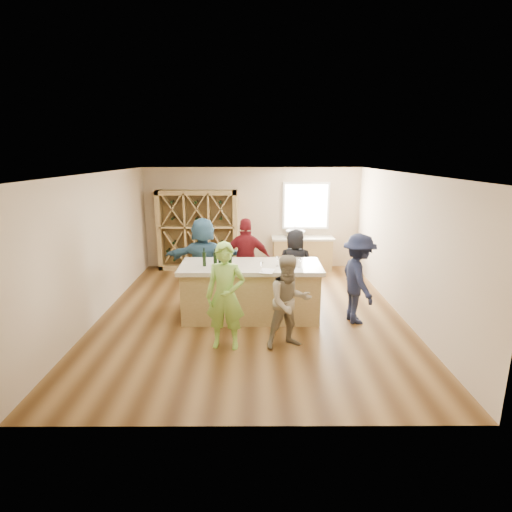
{
  "coord_description": "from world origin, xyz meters",
  "views": [
    {
      "loc": [
        0.07,
        -7.6,
        3.15
      ],
      "look_at": [
        0.1,
        0.2,
        1.15
      ],
      "focal_mm": 28.0,
      "sensor_mm": 36.0,
      "label": 1
    }
  ],
  "objects_px": {
    "person_near_right": "(289,302)",
    "person_far_right": "(295,265)",
    "wine_bottle_b": "(215,261)",
    "wine_bottle_d": "(230,259)",
    "tasting_counter_base": "(251,293)",
    "person_far_mid": "(247,260)",
    "sink": "(295,234)",
    "wine_bottle_c": "(220,259)",
    "person_far_left": "(204,259)",
    "person_near_left": "(226,296)",
    "wine_rack": "(198,230)",
    "person_server": "(358,279)",
    "wine_bottle_a": "(204,259)"
  },
  "relations": [
    {
      "from": "wine_rack",
      "to": "person_near_right",
      "type": "xyz_separation_m",
      "value": [
        2.14,
        -4.73,
        -0.31
      ]
    },
    {
      "from": "wine_bottle_c",
      "to": "person_far_mid",
      "type": "height_order",
      "value": "person_far_mid"
    },
    {
      "from": "tasting_counter_base",
      "to": "wine_bottle_a",
      "type": "bearing_deg",
      "value": -173.05
    },
    {
      "from": "person_near_right",
      "to": "person_far_right",
      "type": "distance_m",
      "value": 2.22
    },
    {
      "from": "wine_rack",
      "to": "tasting_counter_base",
      "type": "xyz_separation_m",
      "value": [
        1.49,
        -3.46,
        -0.6
      ]
    },
    {
      "from": "tasting_counter_base",
      "to": "wine_bottle_c",
      "type": "xyz_separation_m",
      "value": [
        -0.58,
        -0.13,
        0.73
      ]
    },
    {
      "from": "person_far_mid",
      "to": "person_far_right",
      "type": "relative_size",
      "value": 1.15
    },
    {
      "from": "person_near_left",
      "to": "person_far_left",
      "type": "height_order",
      "value": "person_far_left"
    },
    {
      "from": "person_near_left",
      "to": "person_far_mid",
      "type": "distance_m",
      "value": 2.21
    },
    {
      "from": "sink",
      "to": "person_far_right",
      "type": "height_order",
      "value": "person_far_right"
    },
    {
      "from": "tasting_counter_base",
      "to": "wine_bottle_c",
      "type": "relative_size",
      "value": 8.85
    },
    {
      "from": "sink",
      "to": "wine_bottle_d",
      "type": "height_order",
      "value": "wine_bottle_d"
    },
    {
      "from": "person_near_left",
      "to": "person_far_right",
      "type": "height_order",
      "value": "person_near_left"
    },
    {
      "from": "wine_rack",
      "to": "person_far_right",
      "type": "bearing_deg",
      "value": -45.85
    },
    {
      "from": "tasting_counter_base",
      "to": "person_far_mid",
      "type": "relative_size",
      "value": 1.42
    },
    {
      "from": "person_far_left",
      "to": "person_near_left",
      "type": "bearing_deg",
      "value": 103.73
    },
    {
      "from": "person_near_right",
      "to": "person_server",
      "type": "bearing_deg",
      "value": 19.82
    },
    {
      "from": "person_near_right",
      "to": "person_far_right",
      "type": "relative_size",
      "value": 0.99
    },
    {
      "from": "sink",
      "to": "wine_bottle_c",
      "type": "relative_size",
      "value": 1.85
    },
    {
      "from": "person_far_mid",
      "to": "tasting_counter_base",
      "type": "bearing_deg",
      "value": 99.47
    },
    {
      "from": "wine_bottle_d",
      "to": "person_near_left",
      "type": "bearing_deg",
      "value": -90.69
    },
    {
      "from": "wine_bottle_c",
      "to": "person_near_right",
      "type": "height_order",
      "value": "person_near_right"
    },
    {
      "from": "person_near_left",
      "to": "person_far_mid",
      "type": "bearing_deg",
      "value": 88.97
    },
    {
      "from": "wine_rack",
      "to": "person_far_mid",
      "type": "relative_size",
      "value": 1.2
    },
    {
      "from": "wine_rack",
      "to": "person_server",
      "type": "distance_m",
      "value": 5.11
    },
    {
      "from": "sink",
      "to": "wine_bottle_a",
      "type": "height_order",
      "value": "wine_bottle_a"
    },
    {
      "from": "sink",
      "to": "person_near_right",
      "type": "height_order",
      "value": "person_near_right"
    },
    {
      "from": "tasting_counter_base",
      "to": "person_far_left",
      "type": "distance_m",
      "value": 1.51
    },
    {
      "from": "person_far_left",
      "to": "person_far_mid",
      "type": "bearing_deg",
      "value": 171.98
    },
    {
      "from": "person_near_left",
      "to": "person_far_mid",
      "type": "relative_size",
      "value": 0.98
    },
    {
      "from": "person_server",
      "to": "tasting_counter_base",
      "type": "bearing_deg",
      "value": 76.16
    },
    {
      "from": "tasting_counter_base",
      "to": "wine_bottle_b",
      "type": "height_order",
      "value": "wine_bottle_b"
    },
    {
      "from": "person_far_mid",
      "to": "wine_bottle_c",
      "type": "bearing_deg",
      "value": 68.56
    },
    {
      "from": "person_near_right",
      "to": "person_far_right",
      "type": "bearing_deg",
      "value": 64.98
    },
    {
      "from": "wine_bottle_b",
      "to": "person_far_right",
      "type": "xyz_separation_m",
      "value": [
        1.61,
        1.2,
        -0.43
      ]
    },
    {
      "from": "person_near_right",
      "to": "person_far_mid",
      "type": "distance_m",
      "value": 2.31
    },
    {
      "from": "wine_bottle_c",
      "to": "wine_bottle_d",
      "type": "height_order",
      "value": "wine_bottle_d"
    },
    {
      "from": "wine_bottle_d",
      "to": "person_near_right",
      "type": "xyz_separation_m",
      "value": [
        1.03,
        -1.07,
        -0.45
      ]
    },
    {
      "from": "person_server",
      "to": "wine_bottle_c",
      "type": "bearing_deg",
      "value": 80.43
    },
    {
      "from": "wine_bottle_d",
      "to": "person_far_left",
      "type": "height_order",
      "value": "person_far_left"
    },
    {
      "from": "wine_bottle_c",
      "to": "person_near_right",
      "type": "bearing_deg",
      "value": -42.99
    },
    {
      "from": "wine_bottle_d",
      "to": "person_far_left",
      "type": "distance_m",
      "value": 1.41
    },
    {
      "from": "wine_bottle_b",
      "to": "wine_bottle_d",
      "type": "relative_size",
      "value": 0.91
    },
    {
      "from": "person_near_left",
      "to": "person_far_right",
      "type": "xyz_separation_m",
      "value": [
        1.36,
        2.21,
        -0.1
      ]
    },
    {
      "from": "person_far_left",
      "to": "tasting_counter_base",
      "type": "bearing_deg",
      "value": 133.88
    },
    {
      "from": "person_server",
      "to": "person_far_mid",
      "type": "distance_m",
      "value": 2.42
    },
    {
      "from": "tasting_counter_base",
      "to": "person_far_mid",
      "type": "xyz_separation_m",
      "value": [
        -0.09,
        0.91,
        0.42
      ]
    },
    {
      "from": "wine_bottle_a",
      "to": "wine_bottle_b",
      "type": "height_order",
      "value": "wine_bottle_b"
    },
    {
      "from": "wine_bottle_c",
      "to": "person_near_left",
      "type": "relative_size",
      "value": 0.16
    },
    {
      "from": "person_near_left",
      "to": "person_near_right",
      "type": "xyz_separation_m",
      "value": [
        1.05,
        0.01,
        -0.11
      ]
    }
  ]
}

